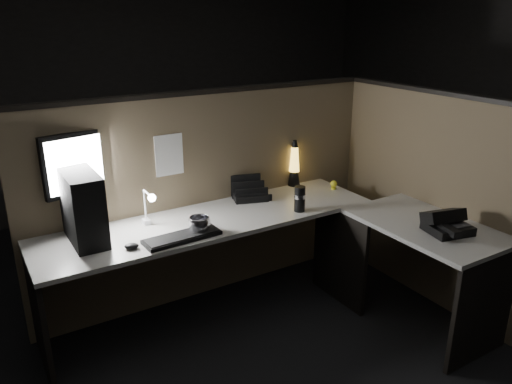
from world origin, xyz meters
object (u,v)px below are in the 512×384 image
monitor (82,171)px  desk_phone (446,223)px  keyboard (182,237)px  lava_lamp (294,167)px  pc_tower (83,207)px

monitor → desk_phone: 2.27m
monitor → desk_phone: (1.88, -1.24, -0.31)m
keyboard → lava_lamp: (1.16, 0.47, 0.14)m
monitor → desk_phone: monitor is taller
lava_lamp → keyboard: bearing=-158.0°
pc_tower → desk_phone: 2.20m
pc_tower → desk_phone: size_ratio=1.44×
lava_lamp → pc_tower: bearing=-173.4°
lava_lamp → desk_phone: size_ratio=1.23×
pc_tower → lava_lamp: pc_tower is taller
lava_lamp → monitor: bearing=179.4°
monitor → lava_lamp: size_ratio=1.69×
keyboard → desk_phone: bearing=-30.2°
desk_phone → keyboard: bearing=165.4°
pc_tower → keyboard: bearing=-29.3°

